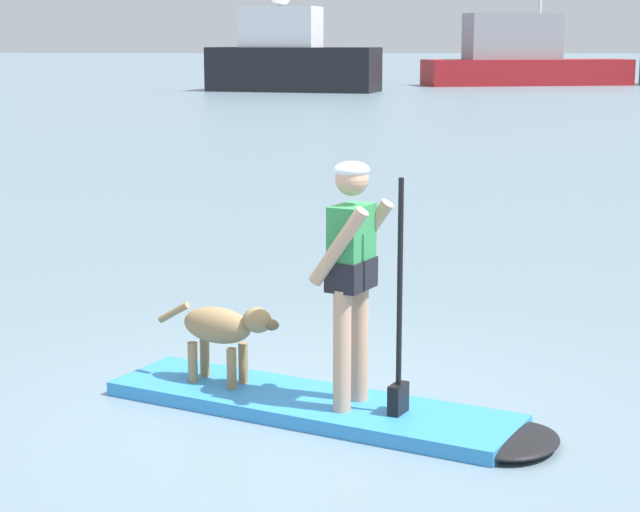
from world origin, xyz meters
TOP-DOWN VIEW (x-y plane):
  - ground_plane at (0.00, 0.00)m, footprint 400.00×400.00m
  - paddleboard at (0.21, -0.09)m, footprint 3.22×1.99m
  - person_paddler at (0.30, -0.14)m, footprint 0.68×0.60m
  - dog at (-0.64, 0.29)m, footprint 0.95×0.49m
  - moored_boat_far_starboard at (-4.70, 47.49)m, footprint 8.69×4.50m
  - moored_boat_far_port at (7.41, 55.80)m, footprint 11.87×5.65m

SIDE VIEW (x-z plane):
  - ground_plane at x=0.00m, z-range 0.00..0.00m
  - paddleboard at x=0.21m, z-range 0.00..0.10m
  - dog at x=-0.64m, z-range 0.21..0.80m
  - person_paddler at x=0.30m, z-range 0.23..1.88m
  - moored_boat_far_port at x=7.41m, z-range -3.58..6.51m
  - moored_boat_far_starboard at x=-4.70m, z-range -0.80..3.93m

